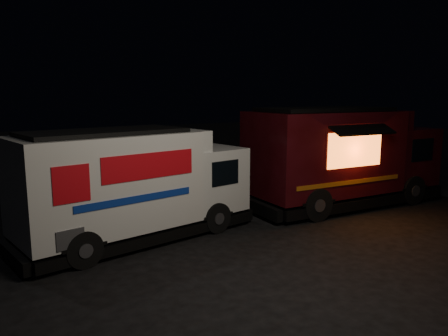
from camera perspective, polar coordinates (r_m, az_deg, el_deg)
ground at (r=11.67m, az=1.24°, el=-9.27°), size 80.00×80.00×0.00m
white_truck at (r=11.61m, az=-11.17°, el=-2.07°), size 6.72×3.17×2.93m
red_truck at (r=15.50m, az=15.45°, el=1.48°), size 7.35×3.11×3.35m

